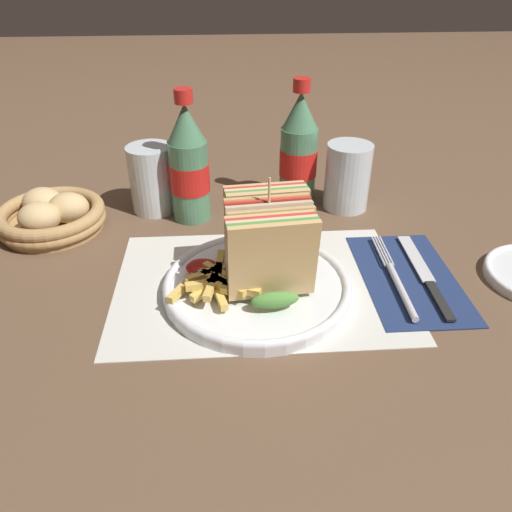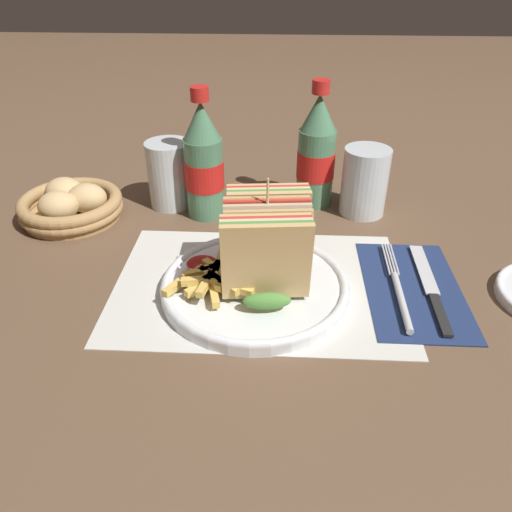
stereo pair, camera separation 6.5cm
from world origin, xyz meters
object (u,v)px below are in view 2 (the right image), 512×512
object	(u,v)px
fork	(399,292)
glass_near	(364,186)
bread_basket	(71,205)
club_sandwich	(267,243)
glass_far	(170,178)
knife	(430,287)
plate_main	(255,284)
coke_bottle_near	(204,163)
coke_bottle_far	(316,154)

from	to	relation	value
fork	glass_near	size ratio (longest dim) A/B	1.75
glass_near	bread_basket	world-z (taller)	glass_near
club_sandwich	fork	bearing A→B (deg)	-3.48
bread_basket	glass_far	bearing A→B (deg)	20.83
knife	bread_basket	xyz separation A→B (m)	(-0.54, 0.17, 0.02)
plate_main	knife	size ratio (longest dim) A/B	1.24
plate_main	knife	world-z (taller)	plate_main
fork	knife	world-z (taller)	fork
club_sandwich	glass_near	distance (m)	0.27
plate_main	club_sandwich	distance (m)	0.06
coke_bottle_near	glass_far	distance (m)	0.08
club_sandwich	knife	size ratio (longest dim) A/B	0.78
knife	coke_bottle_far	size ratio (longest dim) A/B	0.95
club_sandwich	glass_far	distance (m)	0.29
bread_basket	fork	bearing A→B (deg)	-20.89
plate_main	glass_far	xyz separation A→B (m)	(-0.16, 0.24, 0.04)
glass_far	bread_basket	xyz separation A→B (m)	(-0.15, -0.06, -0.02)
glass_far	glass_near	bearing A→B (deg)	-2.30
bread_basket	coke_bottle_near	bearing A→B (deg)	6.80
plate_main	coke_bottle_near	bearing A→B (deg)	113.85
plate_main	glass_near	xyz separation A→B (m)	(0.17, 0.23, 0.04)
plate_main	knife	bearing A→B (deg)	2.64
glass_far	coke_bottle_far	bearing A→B (deg)	4.17
club_sandwich	glass_far	world-z (taller)	club_sandwich
fork	coke_bottle_far	distance (m)	0.29
club_sandwich	coke_bottle_near	size ratio (longest dim) A/B	0.74
plate_main	club_sandwich	bearing A→B (deg)	17.42
plate_main	club_sandwich	world-z (taller)	club_sandwich
plate_main	coke_bottle_near	distance (m)	0.24
glass_near	coke_bottle_near	bearing A→B (deg)	-175.64
fork	bread_basket	bearing A→B (deg)	160.45
fork	glass_far	bearing A→B (deg)	145.36
coke_bottle_far	glass_near	size ratio (longest dim) A/B	1.88
knife	coke_bottle_near	bearing A→B (deg)	149.62
coke_bottle_near	bread_basket	bearing A→B (deg)	-173.20
club_sandwich	fork	distance (m)	0.18
glass_far	bread_basket	distance (m)	0.17
coke_bottle_near	bread_basket	world-z (taller)	coke_bottle_near
fork	club_sandwich	bearing A→B (deg)	177.87
plate_main	knife	xyz separation A→B (m)	(0.23, 0.01, -0.00)
coke_bottle_far	plate_main	bearing A→B (deg)	-108.58
fork	bread_basket	xyz separation A→B (m)	(-0.49, 0.19, 0.02)
club_sandwich	glass_far	xyz separation A→B (m)	(-0.17, 0.24, -0.02)
plate_main	coke_bottle_near	xyz separation A→B (m)	(-0.09, 0.21, 0.08)
plate_main	glass_far	size ratio (longest dim) A/B	2.21
coke_bottle_far	glass_far	size ratio (longest dim) A/B	1.88
plate_main	bread_basket	xyz separation A→B (m)	(-0.31, 0.18, 0.01)
club_sandwich	knife	distance (m)	0.22
knife	glass_far	bearing A→B (deg)	150.34
club_sandwich	coke_bottle_far	distance (m)	0.27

